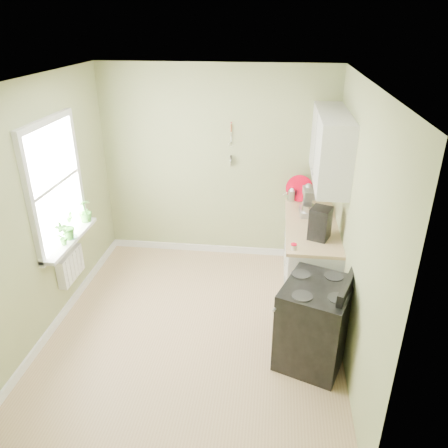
# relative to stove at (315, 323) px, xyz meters

# --- Properties ---
(floor) EXTENTS (3.20, 3.60, 0.02)m
(floor) POSITION_rel_stove_xyz_m (-1.28, 0.35, -0.46)
(floor) COLOR tan
(floor) RESTS_ON ground
(ceiling) EXTENTS (3.20, 3.60, 0.02)m
(ceiling) POSITION_rel_stove_xyz_m (-1.28, 0.35, 2.26)
(ceiling) COLOR white
(ceiling) RESTS_ON wall_back
(wall_back) EXTENTS (3.20, 0.02, 2.70)m
(wall_back) POSITION_rel_stove_xyz_m (-1.28, 2.16, 0.90)
(wall_back) COLOR #9CA36F
(wall_back) RESTS_ON floor
(wall_left) EXTENTS (0.02, 3.60, 2.70)m
(wall_left) POSITION_rel_stove_xyz_m (-2.89, 0.35, 0.90)
(wall_left) COLOR #9CA36F
(wall_left) RESTS_ON floor
(wall_right) EXTENTS (0.02, 3.60, 2.70)m
(wall_right) POSITION_rel_stove_xyz_m (0.33, 0.35, 0.90)
(wall_right) COLOR #9CA36F
(wall_right) RESTS_ON floor
(base_cabinets) EXTENTS (0.60, 1.60, 0.87)m
(base_cabinets) POSITION_rel_stove_xyz_m (0.02, 1.35, -0.01)
(base_cabinets) COLOR white
(base_cabinets) RESTS_ON floor
(countertop) EXTENTS (0.64, 1.60, 0.04)m
(countertop) POSITION_rel_stove_xyz_m (0.01, 1.35, 0.44)
(countertop) COLOR #D2B180
(countertop) RESTS_ON base_cabinets
(upper_cabinets) EXTENTS (0.35, 1.40, 0.80)m
(upper_cabinets) POSITION_rel_stove_xyz_m (0.15, 1.45, 1.40)
(upper_cabinets) COLOR white
(upper_cabinets) RESTS_ON wall_right
(window) EXTENTS (0.06, 1.14, 1.44)m
(window) POSITION_rel_stove_xyz_m (-2.86, 0.65, 1.10)
(window) COLOR white
(window) RESTS_ON wall_left
(window_sill) EXTENTS (0.18, 1.14, 0.04)m
(window_sill) POSITION_rel_stove_xyz_m (-2.79, 0.65, 0.43)
(window_sill) COLOR white
(window_sill) RESTS_ON wall_left
(radiator) EXTENTS (0.12, 0.50, 0.35)m
(radiator) POSITION_rel_stove_xyz_m (-2.82, 0.60, 0.10)
(radiator) COLOR white
(radiator) RESTS_ON wall_left
(wall_utensils) EXTENTS (0.02, 0.14, 0.58)m
(wall_utensils) POSITION_rel_stove_xyz_m (-1.08, 2.13, 1.12)
(wall_utensils) COLOR #D2B180
(wall_utensils) RESTS_ON wall_back
(stove) EXTENTS (0.86, 0.89, 1.01)m
(stove) POSITION_rel_stove_xyz_m (0.00, 0.00, 0.00)
(stove) COLOR black
(stove) RESTS_ON floor
(stand_mixer) EXTENTS (0.21, 0.33, 0.38)m
(stand_mixer) POSITION_rel_stove_xyz_m (-0.03, 1.64, 0.62)
(stand_mixer) COLOR #B2B2B7
(stand_mixer) RESTS_ON countertop
(kettle) EXTENTS (0.19, 0.11, 0.19)m
(kettle) POSITION_rel_stove_xyz_m (-0.23, 2.07, 0.56)
(kettle) COLOR silver
(kettle) RESTS_ON countertop
(coffee_maker) EXTENTS (0.28, 0.30, 0.37)m
(coffee_maker) POSITION_rel_stove_xyz_m (0.06, 0.97, 0.64)
(coffee_maker) COLOR black
(coffee_maker) RESTS_ON countertop
(red_tray) EXTENTS (0.37, 0.10, 0.37)m
(red_tray) POSITION_rel_stove_xyz_m (-0.13, 2.07, 0.64)
(red_tray) COLOR red
(red_tray) RESTS_ON countertop
(jar) EXTENTS (0.07, 0.07, 0.07)m
(jar) POSITION_rel_stove_xyz_m (-0.23, 0.65, 0.50)
(jar) COLOR #B0A591
(jar) RESTS_ON countertop
(plant_a) EXTENTS (0.17, 0.17, 0.27)m
(plant_a) POSITION_rel_stove_xyz_m (-2.78, 0.47, 0.59)
(plant_a) COLOR #3A8229
(plant_a) RESTS_ON window_sill
(plant_b) EXTENTS (0.16, 0.19, 0.32)m
(plant_b) POSITION_rel_stove_xyz_m (-2.78, 0.63, 0.61)
(plant_b) COLOR #3A8229
(plant_b) RESTS_ON window_sill
(plant_c) EXTENTS (0.23, 0.23, 0.29)m
(plant_c) POSITION_rel_stove_xyz_m (-2.78, 1.10, 0.59)
(plant_c) COLOR #3A8229
(plant_c) RESTS_ON window_sill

